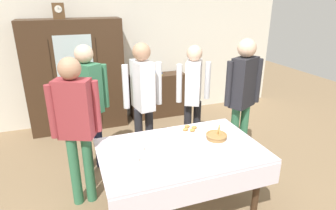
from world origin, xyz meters
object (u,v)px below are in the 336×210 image
(person_behind_table_right, at_px, (243,91))
(person_by_cabinet, at_px, (193,90))
(dining_table, at_px, (182,158))
(tea_cup_mid_right, at_px, (123,141))
(book_stack, at_px, (158,73))
(bookshelf_low, at_px, (158,95))
(spoon_back_edge, at_px, (179,152))
(pastry_plate, at_px, (190,129))
(person_near_right_end, at_px, (143,94))
(wall_cabinet, at_px, (76,76))
(bread_basket, at_px, (216,136))
(spoon_near_right, at_px, (123,153))
(person_beside_shelf, at_px, (76,120))
(tea_cup_front_edge, at_px, (141,149))
(mantel_clock, at_px, (58,11))
(tea_cup_far_left, at_px, (136,160))
(person_behind_table_left, at_px, (88,96))
(tea_cup_near_right, at_px, (237,153))
(tea_cup_back_edge, at_px, (155,138))

(person_behind_table_right, bearing_deg, person_by_cabinet, 132.05)
(dining_table, xyz_separation_m, tea_cup_mid_right, (-0.55, 0.37, 0.12))
(dining_table, distance_m, book_stack, 2.71)
(bookshelf_low, height_order, spoon_back_edge, bookshelf_low)
(pastry_plate, distance_m, person_near_right_end, 0.80)
(wall_cabinet, distance_m, bread_basket, 2.84)
(dining_table, bearing_deg, book_stack, 77.57)
(tea_cup_mid_right, distance_m, bread_basket, 1.04)
(spoon_near_right, distance_m, person_beside_shelf, 0.61)
(spoon_back_edge, bearing_deg, tea_cup_front_edge, 157.67)
(mantel_clock, height_order, tea_cup_front_edge, mantel_clock)
(book_stack, distance_m, tea_cup_far_left, 2.91)
(tea_cup_front_edge, xyz_separation_m, spoon_near_right, (-0.18, 0.02, -0.02))
(pastry_plate, relative_size, spoon_back_edge, 2.35)
(tea_cup_far_left, xyz_separation_m, person_behind_table_left, (-0.31, 1.23, 0.28))
(mantel_clock, bearing_deg, book_stack, 1.80)
(tea_cup_front_edge, distance_m, spoon_near_right, 0.18)
(tea_cup_mid_right, xyz_separation_m, spoon_near_right, (-0.04, -0.22, -0.02))
(book_stack, xyz_separation_m, tea_cup_near_right, (-0.10, -2.92, -0.11))
(tea_cup_front_edge, relative_size, person_by_cabinet, 0.08)
(mantel_clock, distance_m, bread_basket, 3.17)
(book_stack, relative_size, tea_cup_far_left, 1.76)
(spoon_near_right, distance_m, spoon_back_edge, 0.57)
(dining_table, bearing_deg, person_behind_table_right, 28.54)
(tea_cup_front_edge, height_order, person_beside_shelf, person_beside_shelf)
(person_behind_table_right, relative_size, person_behind_table_left, 1.03)
(mantel_clock, height_order, bread_basket, mantel_clock)
(person_beside_shelf, bearing_deg, tea_cup_far_left, -47.03)
(tea_cup_back_edge, xyz_separation_m, person_behind_table_left, (-0.63, 0.85, 0.28))
(tea_cup_near_right, bearing_deg, dining_table, 150.19)
(person_behind_table_left, xyz_separation_m, person_by_cabinet, (1.45, -0.05, -0.05))
(tea_cup_mid_right, bearing_deg, person_by_cabinet, 32.51)
(person_behind_table_right, distance_m, person_behind_table_left, 2.00)
(tea_cup_front_edge, bearing_deg, spoon_back_edge, -22.33)
(tea_cup_near_right, relative_size, person_beside_shelf, 0.08)
(book_stack, height_order, spoon_near_right, book_stack)
(tea_cup_near_right, bearing_deg, tea_cup_mid_right, 148.00)
(dining_table, relative_size, spoon_near_right, 14.31)
(bookshelf_low, height_order, tea_cup_mid_right, bookshelf_low)
(tea_cup_far_left, height_order, person_by_cabinet, person_by_cabinet)
(mantel_clock, distance_m, tea_cup_near_right, 3.49)
(spoon_near_right, bearing_deg, tea_cup_far_left, -68.79)
(tea_cup_back_edge, height_order, bread_basket, bread_basket)
(book_stack, xyz_separation_m, person_near_right_end, (-0.72, -1.62, 0.18))
(person_beside_shelf, bearing_deg, spoon_back_edge, -27.40)
(pastry_plate, bearing_deg, bread_basket, -56.50)
(person_behind_table_left, bearing_deg, person_behind_table_right, -16.63)
(dining_table, bearing_deg, bookshelf_low, 77.57)
(wall_cabinet, height_order, tea_cup_near_right, wall_cabinet)
(tea_cup_far_left, bearing_deg, bookshelf_low, 67.98)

